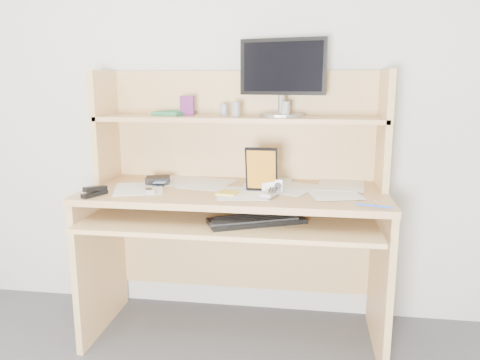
# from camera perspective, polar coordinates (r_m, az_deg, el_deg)

# --- Properties ---
(back_wall) EXTENTS (3.60, 0.04, 2.50)m
(back_wall) POSITION_cam_1_polar(r_m,az_deg,el_deg) (2.45, 0.48, 12.00)
(back_wall) COLOR beige
(back_wall) RESTS_ON floor
(desk) EXTENTS (1.40, 0.70, 1.30)m
(desk) POSITION_cam_1_polar(r_m,az_deg,el_deg) (2.28, -0.36, -2.06)
(desk) COLOR tan
(desk) RESTS_ON floor
(paper_clutter) EXTENTS (1.32, 0.54, 0.01)m
(paper_clutter) POSITION_cam_1_polar(r_m,az_deg,el_deg) (2.19, -0.67, -1.07)
(paper_clutter) COLOR white
(paper_clutter) RESTS_ON desk
(keyboard) EXTENTS (0.44, 0.31, 0.03)m
(keyboard) POSITION_cam_1_polar(r_m,az_deg,el_deg) (2.01, 2.02, -4.89)
(keyboard) COLOR black
(keyboard) RESTS_ON desk
(tv_remote) EXTENTS (0.10, 0.18, 0.02)m
(tv_remote) POSITION_cam_1_polar(r_m,az_deg,el_deg) (2.08, 4.00, -1.49)
(tv_remote) COLOR #A3A29E
(tv_remote) RESTS_ON paper_clutter
(flip_phone) EXTENTS (0.07, 0.09, 0.02)m
(flip_phone) POSITION_cam_1_polar(r_m,az_deg,el_deg) (2.15, -10.97, -1.18)
(flip_phone) COLOR #A8A8AA
(flip_phone) RESTS_ON paper_clutter
(stapler) EXTENTS (0.08, 0.13, 0.04)m
(stapler) POSITION_cam_1_polar(r_m,az_deg,el_deg) (2.15, -17.33, -1.24)
(stapler) COLOR black
(stapler) RESTS_ON paper_clutter
(wallet) EXTENTS (0.13, 0.11, 0.03)m
(wallet) POSITION_cam_1_polar(r_m,az_deg,el_deg) (2.35, -9.99, 0.05)
(wallet) COLOR black
(wallet) RESTS_ON paper_clutter
(sticky_note_pad) EXTENTS (0.10, 0.10, 0.01)m
(sticky_note_pad) POSITION_cam_1_polar(r_m,az_deg,el_deg) (2.09, -1.49, -1.62)
(sticky_note_pad) COLOR #FFF343
(sticky_note_pad) RESTS_ON desk
(digital_camera) EXTENTS (0.10, 0.04, 0.06)m
(digital_camera) POSITION_cam_1_polar(r_m,az_deg,el_deg) (2.13, 4.01, -0.59)
(digital_camera) COLOR #B6B6B8
(digital_camera) RESTS_ON paper_clutter
(game_case) EXTENTS (0.15, 0.02, 0.20)m
(game_case) POSITION_cam_1_polar(r_m,az_deg,el_deg) (2.10, 2.64, 1.30)
(game_case) COLOR black
(game_case) RESTS_ON paper_clutter
(blue_pen) EXTENTS (0.14, 0.05, 0.01)m
(blue_pen) POSITION_cam_1_polar(r_m,az_deg,el_deg) (1.94, 15.96, -3.03)
(blue_pen) COLOR blue
(blue_pen) RESTS_ON paper_clutter
(card_box) EXTENTS (0.07, 0.02, 0.10)m
(card_box) POSITION_cam_1_polar(r_m,az_deg,el_deg) (2.34, -6.46, 8.98)
(card_box) COLOR maroon
(card_box) RESTS_ON desk
(shelf_book) EXTENTS (0.19, 0.23, 0.02)m
(shelf_book) POSITION_cam_1_polar(r_m,az_deg,el_deg) (2.41, -8.02, 8.10)
(shelf_book) COLOR #317B4E
(shelf_book) RESTS_ON desk
(chip_stack_a) EXTENTS (0.06, 0.06, 0.06)m
(chip_stack_a) POSITION_cam_1_polar(r_m,az_deg,el_deg) (2.32, -2.00, 8.58)
(chip_stack_a) COLOR black
(chip_stack_a) RESTS_ON desk
(chip_stack_b) EXTENTS (0.04, 0.04, 0.07)m
(chip_stack_b) POSITION_cam_1_polar(r_m,az_deg,el_deg) (2.27, -0.53, 8.63)
(chip_stack_b) COLOR white
(chip_stack_b) RESTS_ON desk
(chip_stack_c) EXTENTS (0.04, 0.04, 0.04)m
(chip_stack_c) POSITION_cam_1_polar(r_m,az_deg,el_deg) (2.27, 5.50, 8.26)
(chip_stack_c) COLOR black
(chip_stack_c) RESTS_ON desk
(chip_stack_d) EXTENTS (0.05, 0.05, 0.07)m
(chip_stack_d) POSITION_cam_1_polar(r_m,az_deg,el_deg) (2.23, 5.57, 8.57)
(chip_stack_d) COLOR silver
(chip_stack_d) RESTS_ON desk
(monitor) EXTENTS (0.42, 0.21, 0.37)m
(monitor) POSITION_cam_1_polar(r_m,az_deg,el_deg) (2.29, 5.18, 12.62)
(monitor) COLOR #98999D
(monitor) RESTS_ON desk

